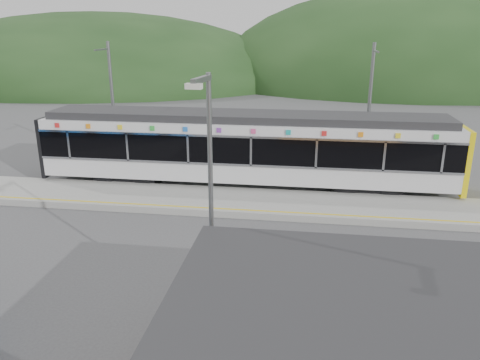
# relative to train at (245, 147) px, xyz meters

# --- Properties ---
(ground) EXTENTS (120.00, 120.00, 0.00)m
(ground) POSITION_rel_train_xyz_m (-0.84, -6.00, -2.06)
(ground) COLOR #4C4C4F
(ground) RESTS_ON ground
(hills) EXTENTS (146.00, 149.00, 26.00)m
(hills) POSITION_rel_train_xyz_m (5.34, -0.71, -2.06)
(hills) COLOR #1E3D19
(hills) RESTS_ON ground
(platform) EXTENTS (26.00, 3.20, 0.30)m
(platform) POSITION_rel_train_xyz_m (-0.84, -2.70, -1.91)
(platform) COLOR #9E9E99
(platform) RESTS_ON ground
(yellow_line) EXTENTS (26.00, 0.10, 0.01)m
(yellow_line) POSITION_rel_train_xyz_m (-0.84, -4.00, -1.76)
(yellow_line) COLOR yellow
(yellow_line) RESTS_ON platform
(train) EXTENTS (20.44, 3.01, 3.74)m
(train) POSITION_rel_train_xyz_m (0.00, 0.00, 0.00)
(train) COLOR black
(train) RESTS_ON ground
(catenary_mast_west) EXTENTS (0.18, 1.80, 7.00)m
(catenary_mast_west) POSITION_rel_train_xyz_m (-7.84, 2.56, 1.58)
(catenary_mast_west) COLOR slate
(catenary_mast_west) RESTS_ON ground
(catenary_mast_east) EXTENTS (0.18, 1.80, 7.00)m
(catenary_mast_east) POSITION_rel_train_xyz_m (6.16, 2.56, 1.58)
(catenary_mast_east) COLOR slate
(catenary_mast_east) RESTS_ON ground
(lamp_post) EXTENTS (0.37, 1.17, 6.71)m
(lamp_post) POSITION_rel_train_xyz_m (0.70, -11.72, 1.92)
(lamp_post) COLOR slate
(lamp_post) RESTS_ON ground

